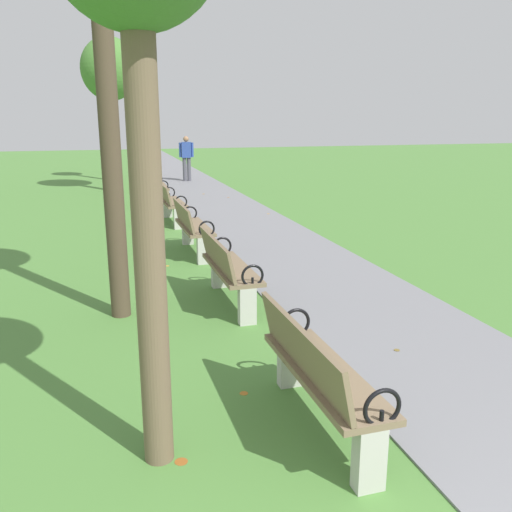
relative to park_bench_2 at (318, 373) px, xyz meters
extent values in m
cube|color=slate|center=(1.61, 15.11, -0.48)|extent=(2.22, 44.00, 0.02)
cube|color=#7A664C|center=(0.05, 0.00, -0.01)|extent=(0.47, 1.61, 0.05)
cube|color=#7A664C|center=(-0.14, 0.00, 0.21)|extent=(0.15, 1.60, 0.40)
cube|color=#B7B5AD|center=(0.07, -0.74, -0.26)|extent=(0.20, 0.12, 0.45)
cube|color=#B7B5AD|center=(0.04, 0.74, -0.26)|extent=(0.20, 0.12, 0.45)
torus|color=black|center=(0.13, -0.76, 0.10)|extent=(0.27, 0.03, 0.27)
cylinder|color=black|center=(0.13, -0.76, 0.02)|extent=(0.03, 0.03, 0.12)
torus|color=black|center=(0.10, 0.76, 0.10)|extent=(0.27, 0.03, 0.27)
cylinder|color=black|center=(0.10, 0.76, 0.02)|extent=(0.03, 0.03, 0.12)
cube|color=#7A664C|center=(0.05, 3.03, -0.01)|extent=(0.46, 1.60, 0.05)
cube|color=#7A664C|center=(-0.14, 3.03, 0.21)|extent=(0.14, 1.60, 0.40)
cube|color=#B7B5AD|center=(0.06, 2.29, -0.26)|extent=(0.20, 0.12, 0.45)
cube|color=#B7B5AD|center=(0.04, 3.77, -0.26)|extent=(0.20, 0.12, 0.45)
torus|color=black|center=(0.12, 2.27, 0.10)|extent=(0.27, 0.03, 0.27)
cylinder|color=black|center=(0.12, 2.27, 0.02)|extent=(0.03, 0.03, 0.12)
torus|color=black|center=(0.10, 3.79, 0.10)|extent=(0.27, 0.03, 0.27)
cylinder|color=black|center=(0.10, 3.79, 0.02)|extent=(0.03, 0.03, 0.12)
cube|color=#7A664C|center=(0.05, 5.81, -0.01)|extent=(0.46, 1.61, 0.05)
cube|color=#7A664C|center=(-0.14, 5.81, 0.21)|extent=(0.15, 1.60, 0.40)
cube|color=#B7B5AD|center=(0.06, 5.07, -0.26)|extent=(0.20, 0.12, 0.45)
cube|color=#B7B5AD|center=(0.04, 6.55, -0.26)|extent=(0.20, 0.12, 0.45)
torus|color=black|center=(0.12, 5.05, 0.10)|extent=(0.27, 0.03, 0.27)
cylinder|color=black|center=(0.12, 5.05, 0.02)|extent=(0.03, 0.03, 0.12)
torus|color=black|center=(0.10, 6.57, 0.10)|extent=(0.27, 0.03, 0.27)
cylinder|color=black|center=(0.10, 6.57, 0.02)|extent=(0.03, 0.03, 0.12)
cube|color=#7A664C|center=(0.05, 8.75, -0.01)|extent=(0.49, 1.61, 0.05)
cube|color=#7A664C|center=(-0.14, 8.75, 0.21)|extent=(0.18, 1.60, 0.40)
cube|color=#B7B5AD|center=(0.08, 8.02, -0.26)|extent=(0.20, 0.13, 0.45)
cube|color=#B7B5AD|center=(0.03, 9.49, -0.26)|extent=(0.20, 0.13, 0.45)
torus|color=black|center=(0.14, 8.00, 0.10)|extent=(0.27, 0.04, 0.27)
cylinder|color=black|center=(0.14, 8.00, 0.02)|extent=(0.03, 0.03, 0.12)
torus|color=black|center=(0.09, 9.52, 0.10)|extent=(0.27, 0.04, 0.27)
cylinder|color=black|center=(0.09, 9.52, 0.02)|extent=(0.03, 0.03, 0.12)
cube|color=#7A664C|center=(0.05, 11.68, -0.01)|extent=(0.46, 1.61, 0.05)
cube|color=#7A664C|center=(-0.14, 11.69, 0.21)|extent=(0.14, 1.60, 0.40)
cube|color=#B7B5AD|center=(0.04, 10.94, -0.26)|extent=(0.20, 0.12, 0.45)
cube|color=#B7B5AD|center=(0.06, 12.42, -0.26)|extent=(0.20, 0.12, 0.45)
torus|color=black|center=(0.10, 10.92, 0.10)|extent=(0.27, 0.03, 0.27)
cylinder|color=black|center=(0.10, 10.92, 0.02)|extent=(0.03, 0.03, 0.12)
torus|color=black|center=(0.12, 12.44, 0.10)|extent=(0.27, 0.03, 0.27)
cylinder|color=black|center=(0.12, 12.44, 0.02)|extent=(0.03, 0.03, 0.12)
cylinder|color=brown|center=(-1.21, -0.03, 1.04)|extent=(0.21, 0.21, 3.06)
cylinder|color=#4C3D2D|center=(-1.35, 3.00, 1.50)|extent=(0.23, 0.23, 3.97)
cylinder|color=brown|center=(-0.98, 14.54, 1.09)|extent=(0.23, 0.23, 3.14)
ellipsoid|color=#477A33|center=(-0.98, 14.54, 3.26)|extent=(1.72, 1.72, 1.89)
cylinder|color=brown|center=(-0.95, 17.62, 1.29)|extent=(0.19, 0.19, 3.56)
ellipsoid|color=olive|center=(-0.95, 17.62, 3.46)|extent=(1.12, 1.12, 1.24)
cylinder|color=#4C4C56|center=(1.54, 16.64, -0.04)|extent=(0.14, 0.14, 0.85)
cylinder|color=#4C4C56|center=(1.70, 16.62, -0.04)|extent=(0.14, 0.14, 0.85)
cube|color=#2D4799|center=(1.62, 16.63, 0.66)|extent=(0.36, 0.26, 0.56)
sphere|color=#9E7051|center=(1.62, 16.63, 1.05)|extent=(0.20, 0.20, 0.20)
cylinder|color=#2D4799|center=(1.40, 16.65, 0.66)|extent=(0.09, 0.09, 0.52)
cylinder|color=#2D4799|center=(1.84, 16.60, 0.66)|extent=(0.09, 0.09, 0.52)
cylinder|color=#BC842D|center=(1.56, 13.04, -0.46)|extent=(0.08, 0.08, 0.00)
cylinder|color=#BC842D|center=(0.81, 8.56, -0.46)|extent=(0.12, 0.12, 0.00)
cylinder|color=#AD6B23|center=(-0.40, 0.70, -0.48)|extent=(0.08, 0.08, 0.00)
cylinder|color=#BC842D|center=(-0.35, 7.79, -0.48)|extent=(0.11, 0.11, 0.00)
cylinder|color=#AD6B23|center=(2.13, 12.14, -0.46)|extent=(0.07, 0.07, 0.00)
cylinder|color=brown|center=(-1.38, 6.46, -0.48)|extent=(0.09, 0.09, 0.00)
cylinder|color=brown|center=(-1.01, 10.78, -0.48)|extent=(0.15, 0.15, 0.00)
cylinder|color=#BC842D|center=(-0.53, 5.10, -0.48)|extent=(0.09, 0.09, 0.00)
cylinder|color=brown|center=(1.35, 1.10, -0.46)|extent=(0.07, 0.07, 0.00)
cylinder|color=#93511E|center=(-1.07, -0.12, -0.48)|extent=(0.10, 0.10, 0.00)
cylinder|color=#BC842D|center=(-0.39, 6.98, -0.48)|extent=(0.10, 0.10, 0.00)
cylinder|color=#BC842D|center=(2.45, 9.15, -0.46)|extent=(0.09, 0.09, 0.00)
cylinder|color=gold|center=(-0.34, 14.23, -0.48)|extent=(0.08, 0.08, 0.00)
camera|label=1|loc=(-1.49, -3.51, 1.89)|focal=38.28mm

